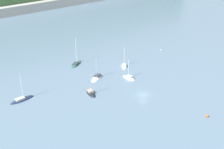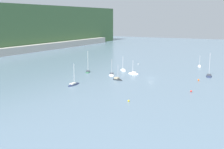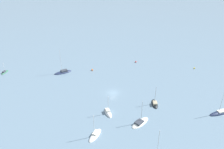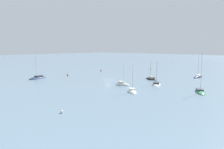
{
  "view_description": "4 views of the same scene",
  "coord_description": "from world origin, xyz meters",
  "px_view_note": "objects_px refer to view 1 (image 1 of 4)",
  "views": [
    {
      "loc": [
        -68.49,
        -59.25,
        48.01
      ],
      "look_at": [
        -2.32,
        12.27,
        3.9
      ],
      "focal_mm": 50.0,
      "sensor_mm": 36.0,
      "label": 1
    },
    {
      "loc": [
        -137.99,
        -52.57,
        28.28
      ],
      "look_at": [
        -17.07,
        12.13,
        3.36
      ],
      "focal_mm": 50.0,
      "sensor_mm": 36.0,
      "label": 2
    },
    {
      "loc": [
        22.41,
        69.57,
        46.36
      ],
      "look_at": [
        -2.91,
        -10.67,
        2.38
      ],
      "focal_mm": 35.0,
      "sensor_mm": 36.0,
      "label": 3
    },
    {
      "loc": [
        61.64,
        58.04,
        12.83
      ],
      "look_at": [
        5.05,
        6.57,
        3.14
      ],
      "focal_mm": 35.0,
      "sensor_mm": 36.0,
      "label": 4
    }
  ],
  "objects_px": {
    "sailboat_3": "(91,94)",
    "sailboat_7": "(124,66)",
    "sailboat_6": "(76,64)",
    "mooring_buoy_3": "(161,50)",
    "sailboat_8": "(129,78)",
    "mooring_buoy_0": "(207,116)",
    "sailboat_4": "(97,78)",
    "sailboat_2": "(22,100)"
  },
  "relations": [
    {
      "from": "sailboat_4",
      "to": "sailboat_7",
      "type": "xyz_separation_m",
      "value": [
        15.11,
        1.13,
        -0.0
      ]
    },
    {
      "from": "sailboat_4",
      "to": "mooring_buoy_3",
      "type": "xyz_separation_m",
      "value": [
        40.38,
        2.98,
        0.18
      ]
    },
    {
      "from": "sailboat_3",
      "to": "sailboat_6",
      "type": "height_order",
      "value": "sailboat_6"
    },
    {
      "from": "sailboat_4",
      "to": "mooring_buoy_0",
      "type": "distance_m",
      "value": 42.12
    },
    {
      "from": "sailboat_7",
      "to": "mooring_buoy_3",
      "type": "height_order",
      "value": "sailboat_7"
    },
    {
      "from": "sailboat_4",
      "to": "sailboat_8",
      "type": "xyz_separation_m",
      "value": [
        8.35,
        -8.11,
        0.01
      ]
    },
    {
      "from": "mooring_buoy_0",
      "to": "sailboat_3",
      "type": "bearing_deg",
      "value": 114.75
    },
    {
      "from": "sailboat_3",
      "to": "mooring_buoy_0",
      "type": "bearing_deg",
      "value": 42.83
    },
    {
      "from": "mooring_buoy_3",
      "to": "sailboat_4",
      "type": "bearing_deg",
      "value": -175.78
    },
    {
      "from": "sailboat_8",
      "to": "mooring_buoy_0",
      "type": "bearing_deg",
      "value": 175.03
    },
    {
      "from": "sailboat_7",
      "to": "mooring_buoy_3",
      "type": "xyz_separation_m",
      "value": [
        25.27,
        1.85,
        0.18
      ]
    },
    {
      "from": "sailboat_2",
      "to": "sailboat_6",
      "type": "xyz_separation_m",
      "value": [
        30.38,
        12.11,
        0.03
      ]
    },
    {
      "from": "sailboat_4",
      "to": "sailboat_8",
      "type": "height_order",
      "value": "sailboat_4"
    },
    {
      "from": "sailboat_7",
      "to": "sailboat_8",
      "type": "height_order",
      "value": "sailboat_7"
    },
    {
      "from": "sailboat_7",
      "to": "mooring_buoy_0",
      "type": "relative_size",
      "value": 10.4
    },
    {
      "from": "sailboat_2",
      "to": "sailboat_7",
      "type": "bearing_deg",
      "value": -4.98
    },
    {
      "from": "sailboat_3",
      "to": "sailboat_8",
      "type": "height_order",
      "value": "sailboat_3"
    },
    {
      "from": "sailboat_6",
      "to": "sailboat_7",
      "type": "xyz_separation_m",
      "value": [
        12.82,
        -14.45,
        -0.02
      ]
    },
    {
      "from": "sailboat_7",
      "to": "sailboat_6",
      "type": "bearing_deg",
      "value": 84.67
    },
    {
      "from": "mooring_buoy_3",
      "to": "sailboat_6",
      "type": "bearing_deg",
      "value": 161.7
    },
    {
      "from": "sailboat_2",
      "to": "mooring_buoy_0",
      "type": "xyz_separation_m",
      "value": [
        34.25,
        -45.14,
        0.33
      ]
    },
    {
      "from": "sailboat_7",
      "to": "sailboat_8",
      "type": "relative_size",
      "value": 1.09
    },
    {
      "from": "sailboat_8",
      "to": "sailboat_7",
      "type": "bearing_deg",
      "value": -37.46
    },
    {
      "from": "sailboat_4",
      "to": "sailboat_6",
      "type": "distance_m",
      "value": 15.75
    },
    {
      "from": "sailboat_6",
      "to": "sailboat_7",
      "type": "distance_m",
      "value": 19.32
    },
    {
      "from": "sailboat_6",
      "to": "sailboat_8",
      "type": "xyz_separation_m",
      "value": [
        6.05,
        -23.69,
        -0.0
      ]
    },
    {
      "from": "sailboat_2",
      "to": "sailboat_6",
      "type": "height_order",
      "value": "sailboat_6"
    },
    {
      "from": "sailboat_3",
      "to": "sailboat_7",
      "type": "xyz_separation_m",
      "value": [
        24.47,
        9.13,
        -0.03
      ]
    },
    {
      "from": "sailboat_3",
      "to": "mooring_buoy_3",
      "type": "relative_size",
      "value": 14.24
    },
    {
      "from": "sailboat_6",
      "to": "mooring_buoy_3",
      "type": "distance_m",
      "value": 40.12
    },
    {
      "from": "sailboat_4",
      "to": "sailboat_6",
      "type": "height_order",
      "value": "sailboat_6"
    },
    {
      "from": "mooring_buoy_0",
      "to": "mooring_buoy_3",
      "type": "relative_size",
      "value": 1.47
    },
    {
      "from": "sailboat_2",
      "to": "sailboat_8",
      "type": "distance_m",
      "value": 38.23
    },
    {
      "from": "sailboat_3",
      "to": "sailboat_4",
      "type": "bearing_deg",
      "value": 148.63
    },
    {
      "from": "sailboat_3",
      "to": "sailboat_8",
      "type": "xyz_separation_m",
      "value": [
        17.7,
        -0.11,
        -0.01
      ]
    },
    {
      "from": "sailboat_2",
      "to": "sailboat_4",
      "type": "distance_m",
      "value": 28.3
    },
    {
      "from": "sailboat_4",
      "to": "mooring_buoy_3",
      "type": "height_order",
      "value": "sailboat_4"
    },
    {
      "from": "sailboat_7",
      "to": "mooring_buoy_3",
      "type": "bearing_deg",
      "value": -42.71
    },
    {
      "from": "sailboat_3",
      "to": "sailboat_8",
      "type": "distance_m",
      "value": 17.7
    },
    {
      "from": "mooring_buoy_0",
      "to": "mooring_buoy_3",
      "type": "height_order",
      "value": "mooring_buoy_0"
    },
    {
      "from": "sailboat_2",
      "to": "mooring_buoy_3",
      "type": "height_order",
      "value": "sailboat_2"
    },
    {
      "from": "sailboat_2",
      "to": "sailboat_3",
      "type": "bearing_deg",
      "value": -33.37
    }
  ]
}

